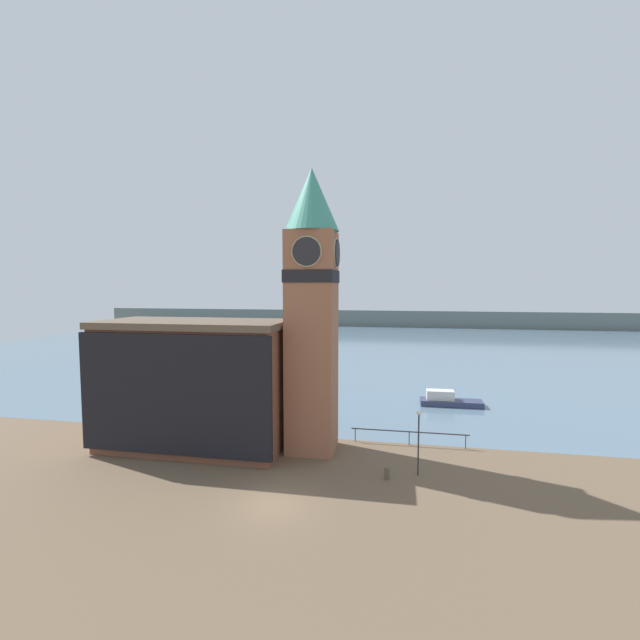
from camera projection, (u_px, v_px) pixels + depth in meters
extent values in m
plane|color=brown|center=(272.00, 505.00, 24.09)|extent=(160.00, 160.00, 0.00)
cube|color=slate|center=(367.00, 343.00, 93.69)|extent=(160.00, 120.00, 0.00)
cube|color=slate|center=(376.00, 318.00, 132.71)|extent=(180.00, 3.00, 5.00)
cube|color=#333338|center=(409.00, 432.00, 33.13)|extent=(9.00, 0.08, 0.08)
cylinder|color=#333338|center=(355.00, 435.00, 33.94)|extent=(0.07, 0.07, 1.05)
cylinder|color=#333338|center=(409.00, 438.00, 33.17)|extent=(0.07, 0.07, 1.05)
cylinder|color=#333338|center=(466.00, 442.00, 32.41)|extent=(0.07, 0.07, 1.05)
cube|color=#935B42|center=(312.00, 343.00, 31.66)|extent=(3.47, 3.47, 16.28)
cube|color=black|center=(312.00, 277.00, 31.28)|extent=(3.59, 3.59, 0.90)
cylinder|color=tan|center=(307.00, 251.00, 29.39)|extent=(2.15, 0.12, 2.15)
cylinder|color=#232328|center=(306.00, 251.00, 29.31)|extent=(1.96, 0.12, 1.96)
cylinder|color=tan|center=(336.00, 253.00, 30.83)|extent=(0.12, 2.15, 2.15)
cylinder|color=#232328|center=(337.00, 253.00, 30.81)|extent=(0.12, 1.96, 1.96)
cone|color=teal|center=(312.00, 200.00, 30.85)|extent=(3.99, 3.99, 4.55)
cube|color=brown|center=(195.00, 387.00, 32.74)|extent=(13.74, 6.15, 9.23)
cube|color=brown|center=(193.00, 324.00, 32.37)|extent=(14.14, 6.55, 0.50)
cube|color=black|center=(173.00, 395.00, 29.57)|extent=(14.24, 0.30, 8.49)
cube|color=#333856|center=(451.00, 403.00, 44.15)|extent=(6.25, 1.97, 0.60)
cube|color=silver|center=(440.00, 395.00, 44.28)|extent=(2.76, 1.36, 0.97)
cylinder|color=brown|center=(387.00, 474.00, 27.33)|extent=(0.32, 0.32, 0.65)
sphere|color=brown|center=(387.00, 469.00, 27.30)|extent=(0.34, 0.34, 0.34)
cylinder|color=#2D2D33|center=(418.00, 445.00, 27.75)|extent=(0.10, 0.10, 4.05)
sphere|color=silver|center=(419.00, 413.00, 27.58)|extent=(0.32, 0.32, 0.32)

